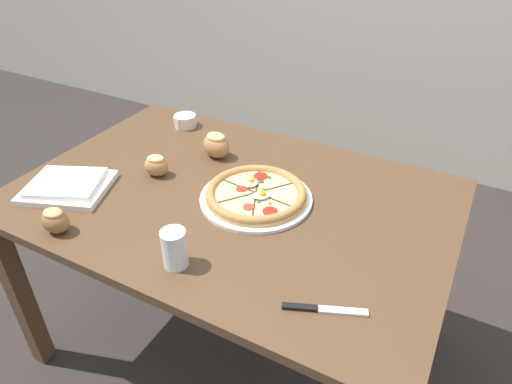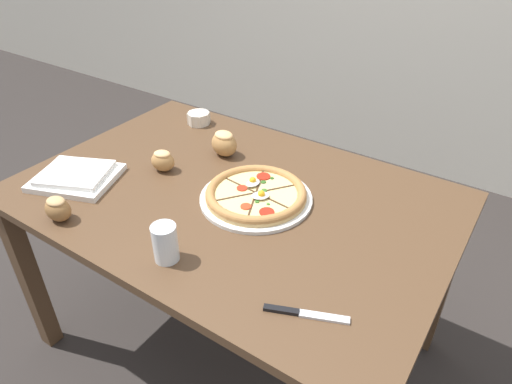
% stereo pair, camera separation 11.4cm
% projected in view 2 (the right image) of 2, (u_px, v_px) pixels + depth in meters
% --- Properties ---
extents(ground_plane, '(12.00, 12.00, 0.00)m').
position_uv_depth(ground_plane, '(237.00, 341.00, 1.86)').
color(ground_plane, '#2D2826').
extents(dining_table, '(1.37, 0.93, 0.73)m').
position_uv_depth(dining_table, '(233.00, 216.00, 1.51)').
color(dining_table, '#513823').
rests_on(dining_table, ground_plane).
extents(pizza, '(0.35, 0.35, 0.05)m').
position_uv_depth(pizza, '(256.00, 195.00, 1.42)').
color(pizza, white).
rests_on(pizza, dining_table).
extents(ramekin_bowl, '(0.10, 0.10, 0.05)m').
position_uv_depth(ramekin_bowl, '(199.00, 118.00, 1.87)').
color(ramekin_bowl, silver).
rests_on(ramekin_bowl, dining_table).
extents(napkin_folded, '(0.32, 0.29, 0.04)m').
position_uv_depth(napkin_folded, '(76.00, 176.00, 1.52)').
color(napkin_folded, white).
rests_on(napkin_folded, dining_table).
extents(bread_piece_near, '(0.09, 0.07, 0.08)m').
position_uv_depth(bread_piece_near, '(58.00, 209.00, 1.32)').
color(bread_piece_near, olive).
rests_on(bread_piece_near, dining_table).
extents(bread_piece_mid, '(0.10, 0.08, 0.07)m').
position_uv_depth(bread_piece_mid, '(163.00, 160.00, 1.56)').
color(bread_piece_mid, '#B27F47').
rests_on(bread_piece_mid, dining_table).
extents(bread_piece_far, '(0.11, 0.09, 0.09)m').
position_uv_depth(bread_piece_far, '(224.00, 143.00, 1.64)').
color(bread_piece_far, '#B27F47').
rests_on(bread_piece_far, dining_table).
extents(knife_main, '(0.19, 0.09, 0.01)m').
position_uv_depth(knife_main, '(305.00, 314.00, 1.04)').
color(knife_main, silver).
rests_on(knife_main, dining_table).
extents(water_glass, '(0.07, 0.07, 0.11)m').
position_uv_depth(water_glass, '(165.00, 245.00, 1.18)').
color(water_glass, white).
rests_on(water_glass, dining_table).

